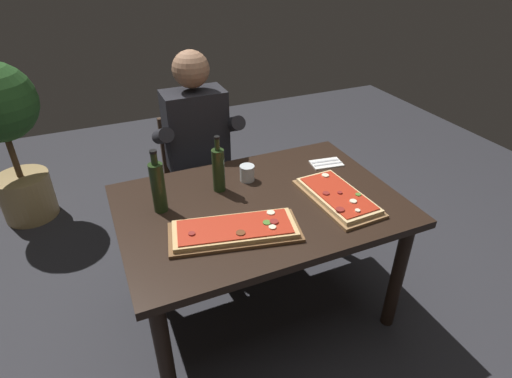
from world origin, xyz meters
name	(u,v)px	position (x,y,z in m)	size (l,w,h in m)	color
ground_plane	(259,305)	(0.00, 0.00, 0.00)	(6.40, 6.40, 0.00)	#2D2D33
dining_table	(260,218)	(0.00, 0.00, 0.64)	(1.40, 0.96, 0.74)	black
pizza_rectangular_front	(235,230)	(-0.21, -0.19, 0.76)	(0.63, 0.36, 0.05)	brown
pizza_rectangular_left	(338,196)	(0.37, -0.14, 0.76)	(0.27, 0.50, 0.05)	olive
wine_bottle_dark	(158,186)	(-0.47, 0.13, 0.88)	(0.07, 0.07, 0.32)	#233819
oil_bottle_amber	(218,169)	(-0.15, 0.20, 0.86)	(0.06, 0.06, 0.31)	#233819
tumbler_near_camera	(247,174)	(0.03, 0.23, 0.78)	(0.08, 0.08, 0.09)	silver
napkin_cutlery_set	(326,163)	(0.52, 0.21, 0.74)	(0.19, 0.13, 0.01)	white
diner_chair	(197,173)	(-0.10, 0.86, 0.49)	(0.44, 0.44, 0.87)	#3D2B1E
seated_diner	(199,146)	(-0.10, 0.74, 0.74)	(0.53, 0.41, 1.33)	#23232D
potted_plant_corner	(3,128)	(-1.26, 1.56, 0.74)	(0.55, 0.55, 1.20)	tan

